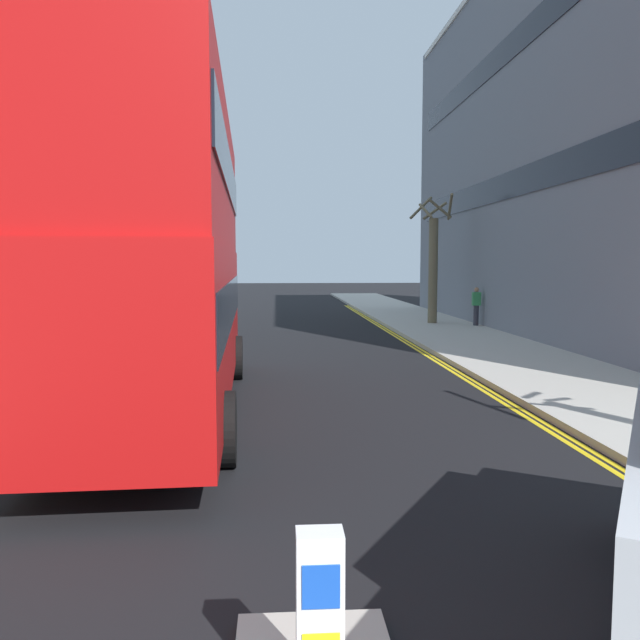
% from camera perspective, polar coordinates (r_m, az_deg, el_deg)
% --- Properties ---
extents(sidewalk_right, '(4.00, 80.00, 0.14)m').
position_cam_1_polar(sidewalk_right, '(17.54, 18.83, -4.08)').
color(sidewalk_right, '#ADA89E').
rests_on(sidewalk_right, ground).
extents(sidewalk_left, '(4.00, 80.00, 0.14)m').
position_cam_1_polar(sidewalk_left, '(17.36, -25.04, -4.38)').
color(sidewalk_left, '#ADA89E').
rests_on(sidewalk_left, ground).
extents(kerb_line_outer, '(0.10, 56.00, 0.01)m').
position_cam_1_polar(kerb_line_outer, '(14.97, 14.33, -5.76)').
color(kerb_line_outer, yellow).
rests_on(kerb_line_outer, ground).
extents(kerb_line_inner, '(0.10, 56.00, 0.01)m').
position_cam_1_polar(kerb_line_inner, '(14.92, 13.75, -5.78)').
color(kerb_line_inner, yellow).
rests_on(kerb_line_inner, ground).
extents(keep_left_bollard, '(0.36, 0.28, 1.11)m').
position_cam_1_polar(keep_left_bollard, '(4.23, -0.02, -25.75)').
color(keep_left_bollard, silver).
rests_on(keep_left_bollard, traffic_island).
extents(double_decker_bus_away, '(3.10, 10.89, 5.64)m').
position_cam_1_polar(double_decker_bus_away, '(12.14, -13.88, 6.12)').
color(double_decker_bus_away, '#B20F0F').
rests_on(double_decker_bus_away, ground).
extents(pedestrian_far, '(0.34, 0.22, 1.62)m').
position_cam_1_polar(pedestrian_far, '(27.98, 13.69, 1.26)').
color(pedestrian_far, '#2D2D38').
rests_on(pedestrian_far, sidewalk_right).
extents(street_tree_mid, '(1.93, 1.90, 5.64)m').
position_cam_1_polar(street_tree_mid, '(28.82, 10.00, 4.95)').
color(street_tree_mid, '#6B6047').
rests_on(street_tree_mid, sidewalk_right).
extents(townhouse_terrace_right, '(10.08, 28.00, 14.97)m').
position_cam_1_polar(townhouse_terrace_right, '(28.64, 25.67, 14.04)').
color(townhouse_terrace_right, slate).
rests_on(townhouse_terrace_right, ground).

